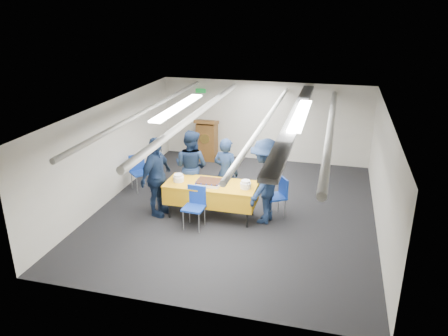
{
  "coord_description": "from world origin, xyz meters",
  "views": [
    {
      "loc": [
        1.98,
        -8.64,
        4.38
      ],
      "look_at": [
        -0.23,
        -0.2,
        1.05
      ],
      "focal_mm": 35.0,
      "sensor_mm": 36.0,
      "label": 1
    }
  ],
  "objects_px": {
    "podium": "(207,139)",
    "chair_left": "(139,169)",
    "chair_near": "(195,203)",
    "sailor_b": "(191,166)",
    "chair_right": "(279,193)",
    "serving_table": "(211,193)",
    "sailor_c": "(156,177)",
    "sheet_cake": "(209,182)",
    "sailor_a": "(226,173)",
    "sailor_d": "(265,181)"
  },
  "relations": [
    {
      "from": "chair_right",
      "to": "serving_table",
      "type": "bearing_deg",
      "value": -163.01
    },
    {
      "from": "sailor_b",
      "to": "sailor_d",
      "type": "xyz_separation_m",
      "value": [
        1.8,
        -0.57,
        0.05
      ]
    },
    {
      "from": "sailor_d",
      "to": "sailor_b",
      "type": "bearing_deg",
      "value": -95.11
    },
    {
      "from": "sheet_cake",
      "to": "chair_right",
      "type": "xyz_separation_m",
      "value": [
        1.42,
        0.48,
        -0.28
      ]
    },
    {
      "from": "sheet_cake",
      "to": "chair_left",
      "type": "relative_size",
      "value": 0.61
    },
    {
      "from": "sailor_c",
      "to": "sailor_d",
      "type": "relative_size",
      "value": 0.97
    },
    {
      "from": "sailor_a",
      "to": "sailor_c",
      "type": "height_order",
      "value": "sailor_c"
    },
    {
      "from": "sheet_cake",
      "to": "sailor_a",
      "type": "relative_size",
      "value": 0.33
    },
    {
      "from": "sailor_b",
      "to": "sailor_c",
      "type": "relative_size",
      "value": 0.98
    },
    {
      "from": "chair_near",
      "to": "sailor_b",
      "type": "distance_m",
      "value": 1.29
    },
    {
      "from": "chair_left",
      "to": "sailor_a",
      "type": "xyz_separation_m",
      "value": [
        2.33,
        -0.42,
        0.28
      ]
    },
    {
      "from": "chair_left",
      "to": "sailor_c",
      "type": "height_order",
      "value": "sailor_c"
    },
    {
      "from": "sheet_cake",
      "to": "sailor_a",
      "type": "height_order",
      "value": "sailor_a"
    },
    {
      "from": "chair_near",
      "to": "sailor_b",
      "type": "height_order",
      "value": "sailor_b"
    },
    {
      "from": "podium",
      "to": "sailor_b",
      "type": "bearing_deg",
      "value": -80.35
    },
    {
      "from": "podium",
      "to": "chair_left",
      "type": "xyz_separation_m",
      "value": [
        -1.01,
        -2.5,
        -0.08
      ]
    },
    {
      "from": "chair_left",
      "to": "sailor_c",
      "type": "relative_size",
      "value": 0.5
    },
    {
      "from": "chair_right",
      "to": "sheet_cake",
      "type": "bearing_deg",
      "value": -161.53
    },
    {
      "from": "chair_near",
      "to": "sailor_c",
      "type": "bearing_deg",
      "value": 162.4
    },
    {
      "from": "sailor_b",
      "to": "serving_table",
      "type": "bearing_deg",
      "value": 149.07
    },
    {
      "from": "chair_right",
      "to": "sailor_d",
      "type": "distance_m",
      "value": 0.57
    },
    {
      "from": "chair_near",
      "to": "sailor_b",
      "type": "xyz_separation_m",
      "value": [
        -0.47,
        1.16,
        0.33
      ]
    },
    {
      "from": "serving_table",
      "to": "podium",
      "type": "bearing_deg",
      "value": 108.16
    },
    {
      "from": "serving_table",
      "to": "sailor_c",
      "type": "distance_m",
      "value": 1.22
    },
    {
      "from": "podium",
      "to": "chair_right",
      "type": "bearing_deg",
      "value": -50.49
    },
    {
      "from": "serving_table",
      "to": "podium",
      "type": "xyz_separation_m",
      "value": [
        -1.15,
        3.51,
        0.05
      ]
    },
    {
      "from": "chair_left",
      "to": "chair_right",
      "type": "bearing_deg",
      "value": -9.31
    },
    {
      "from": "podium",
      "to": "chair_near",
      "type": "bearing_deg",
      "value": -76.59
    },
    {
      "from": "serving_table",
      "to": "sailor_a",
      "type": "xyz_separation_m",
      "value": [
        0.18,
        0.59,
        0.25
      ]
    },
    {
      "from": "sailor_a",
      "to": "sailor_b",
      "type": "height_order",
      "value": "sailor_b"
    },
    {
      "from": "serving_table",
      "to": "podium",
      "type": "height_order",
      "value": "podium"
    },
    {
      "from": "chair_right",
      "to": "chair_left",
      "type": "distance_m",
      "value": 3.6
    },
    {
      "from": "chair_left",
      "to": "sheet_cake",
      "type": "bearing_deg",
      "value": -26.45
    },
    {
      "from": "chair_left",
      "to": "sailor_d",
      "type": "xyz_separation_m",
      "value": [
        3.3,
        -0.92,
        0.37
      ]
    },
    {
      "from": "sailor_a",
      "to": "serving_table",
      "type": "bearing_deg",
      "value": 86.13
    },
    {
      "from": "serving_table",
      "to": "chair_left",
      "type": "height_order",
      "value": "chair_left"
    },
    {
      "from": "chair_right",
      "to": "chair_left",
      "type": "xyz_separation_m",
      "value": [
        -3.55,
        0.58,
        0.0
      ]
    },
    {
      "from": "chair_near",
      "to": "sheet_cake",
      "type": "bearing_deg",
      "value": 70.29
    },
    {
      "from": "podium",
      "to": "sailor_a",
      "type": "xyz_separation_m",
      "value": [
        1.32,
        -2.92,
        0.2
      ]
    },
    {
      "from": "serving_table",
      "to": "chair_right",
      "type": "xyz_separation_m",
      "value": [
        1.39,
        0.43,
        -0.03
      ]
    },
    {
      "from": "serving_table",
      "to": "sheet_cake",
      "type": "relative_size",
      "value": 3.67
    },
    {
      "from": "podium",
      "to": "chair_left",
      "type": "height_order",
      "value": "podium"
    },
    {
      "from": "chair_left",
      "to": "chair_near",
      "type": "bearing_deg",
      "value": -37.54
    },
    {
      "from": "sailor_b",
      "to": "podium",
      "type": "bearing_deg",
      "value": -66.74
    },
    {
      "from": "chair_left",
      "to": "sailor_b",
      "type": "height_order",
      "value": "sailor_b"
    },
    {
      "from": "chair_near",
      "to": "chair_left",
      "type": "height_order",
      "value": "same"
    },
    {
      "from": "chair_right",
      "to": "chair_near",
      "type": "bearing_deg",
      "value": -149.68
    },
    {
      "from": "chair_right",
      "to": "podium",
      "type": "bearing_deg",
      "value": 129.51
    },
    {
      "from": "podium",
      "to": "chair_right",
      "type": "relative_size",
      "value": 1.44
    },
    {
      "from": "chair_left",
      "to": "sailor_a",
      "type": "relative_size",
      "value": 0.54
    }
  ]
}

